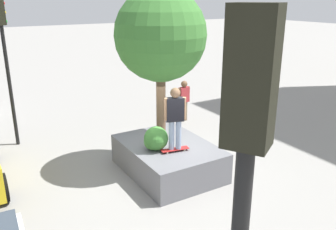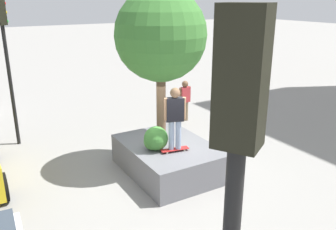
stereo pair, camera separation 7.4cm
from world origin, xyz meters
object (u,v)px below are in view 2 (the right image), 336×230
at_px(plaza_tree, 161,36).
at_px(traffic_light_corner, 6,49).
at_px(skateboard, 175,149).
at_px(skateboarder, 175,114).
at_px(pedestrian_crossing, 185,98).
at_px(planter_ledge, 168,158).

relative_size(plaza_tree, traffic_light_corner, 0.88).
height_order(skateboard, skateboarder, skateboarder).
xyz_separation_m(plaza_tree, skateboarder, (-1.14, 0.21, -1.97)).
height_order(skateboarder, traffic_light_corner, traffic_light_corner).
relative_size(plaza_tree, skateboarder, 2.51).
distance_m(skateboarder, pedestrian_crossing, 5.25).
bearing_deg(pedestrian_crossing, planter_ledge, 140.91).
height_order(plaza_tree, skateboard, plaza_tree).
height_order(skateboard, traffic_light_corner, traffic_light_corner).
bearing_deg(skateboarder, plaza_tree, -10.59).
relative_size(planter_ledge, pedestrian_crossing, 1.81).
height_order(planter_ledge, plaza_tree, plaza_tree).
bearing_deg(plaza_tree, skateboarder, 169.41).
bearing_deg(traffic_light_corner, skateboarder, -146.20).
distance_m(skateboarder, traffic_light_corner, 6.26).
distance_m(plaza_tree, skateboard, 3.21).
xyz_separation_m(planter_ledge, plaza_tree, (0.61, -0.12, 3.50)).
bearing_deg(pedestrian_crossing, skateboarder, 143.81).
xyz_separation_m(plaza_tree, traffic_light_corner, (3.94, 3.61, -0.58)).
bearing_deg(planter_ledge, traffic_light_corner, 37.52).
height_order(planter_ledge, skateboard, skateboard).
relative_size(plaza_tree, pedestrian_crossing, 2.55).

